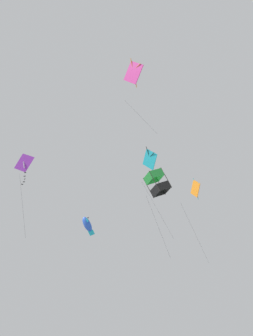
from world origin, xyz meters
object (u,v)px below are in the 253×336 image
kite_fish_low_drifter (87,224)px  kite_diamond_highest (150,160)px  kite_diamond_near_right (195,189)px  kite_delta_near_left (25,164)px  kite_diamond_upper_right (133,73)px  kite_box_far_centre (157,183)px

kite_fish_low_drifter → kite_diamond_highest: bearing=42.9°
kite_diamond_near_right → kite_diamond_highest: size_ratio=0.95×
kite_delta_near_left → kite_fish_low_drifter: (9.07, -0.71, -1.68)m
kite_diamond_upper_right → kite_fish_low_drifter: (9.91, 9.49, -6.71)m
kite_diamond_upper_right → kite_box_far_centre: 9.65m
kite_diamond_near_right → kite_diamond_upper_right: bearing=-52.8°
kite_diamond_upper_right → kite_diamond_highest: 9.48m
kite_diamond_near_right → kite_box_far_centre: bearing=-69.5°
kite_fish_low_drifter → kite_box_far_centre: bearing=37.0°
kite_fish_low_drifter → kite_diamond_near_right: bearing=70.7°
kite_fish_low_drifter → kite_box_far_centre: size_ratio=0.27×
kite_delta_near_left → kite_diamond_highest: size_ratio=0.81×
kite_box_far_centre → kite_diamond_highest: bearing=178.7°
kite_diamond_highest → kite_fish_low_drifter: bearing=-178.2°
kite_diamond_near_right → kite_box_far_centre: size_ratio=1.08×
kite_diamond_near_right → kite_fish_low_drifter: kite_diamond_near_right is taller
kite_fish_low_drifter → kite_box_far_centre: (-1.96, -8.02, 1.44)m
kite_diamond_upper_right → kite_fish_low_drifter: 15.27m
kite_box_far_centre → kite_diamond_highest: (0.99, 1.01, 3.32)m
kite_fish_low_drifter → kite_diamond_highest: kite_diamond_highest is taller
kite_diamond_near_right → kite_diamond_highest: (-4.53, 2.81, 1.48)m
kite_diamond_highest → kite_box_far_centre: bearing=-34.9°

